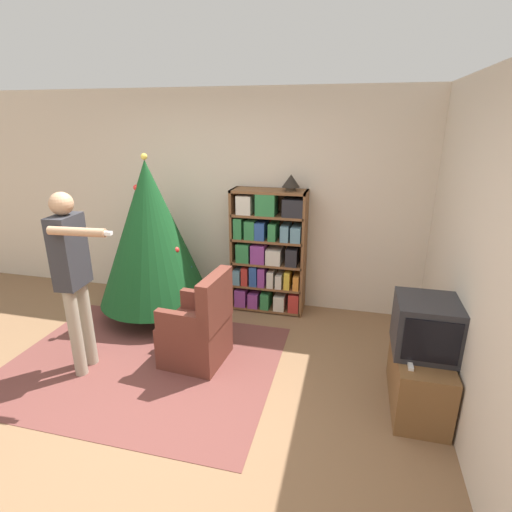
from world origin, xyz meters
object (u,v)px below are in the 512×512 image
Objects in this scene: table_lamp at (291,182)px; bookshelf at (268,251)px; standing_person at (73,270)px; television at (427,326)px; armchair at (199,331)px; christmas_tree at (151,233)px.

bookshelf is at bearing -177.46° from table_lamp.
standing_person reaches higher than bookshelf.
armchair is (-1.98, 0.16, -0.40)m from television.
table_lamp is at bearing 18.64° from christmas_tree.
television is 2.99m from christmas_tree.
television is at bearing 89.93° from armchair.
standing_person is at bearing -63.97° from armchair.
christmas_tree is (-1.25, -0.50, 0.27)m from bookshelf.
television is 2.02m from armchair.
standing_person is at bearing -96.69° from christmas_tree.
television is 2.14m from table_lamp.
television is 0.28× the size of standing_person.
christmas_tree reaches higher than standing_person.
table_lamp is (0.65, 1.28, 1.27)m from armchair.
christmas_tree is at bearing 168.99° from standing_person.
table_lamp is at bearing 131.15° from standing_person.
armchair is 1.91m from table_lamp.
television is 2.40× the size of table_lamp.
christmas_tree is at bearing -161.36° from table_lamp.
standing_person is 8.43× the size of table_lamp.
table_lamp is (-1.32, 1.44, 0.87)m from television.
standing_person is (-0.98, -0.39, 0.68)m from armchair.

